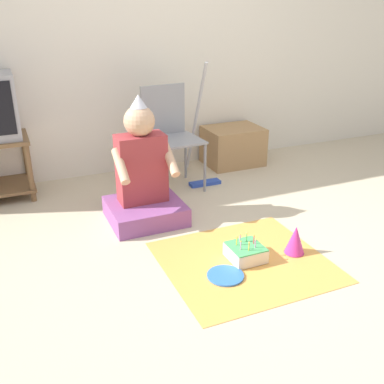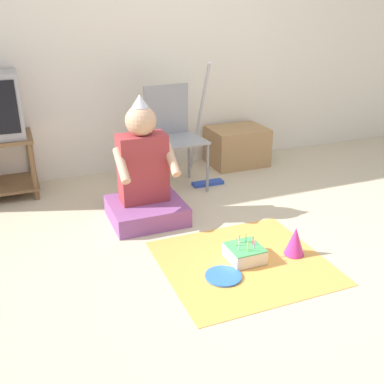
{
  "view_description": "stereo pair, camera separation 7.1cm",
  "coord_description": "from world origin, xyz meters",
  "px_view_note": "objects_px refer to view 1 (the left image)",
  "views": [
    {
      "loc": [
        -1.35,
        -2.01,
        1.51
      ],
      "look_at": [
        -0.27,
        0.49,
        0.35
      ],
      "focal_mm": 42.0,
      "sensor_mm": 36.0,
      "label": 1
    },
    {
      "loc": [
        -1.28,
        -2.03,
        1.51
      ],
      "look_at": [
        -0.27,
        0.49,
        0.35
      ],
      "focal_mm": 42.0,
      "sensor_mm": 36.0,
      "label": 2
    }
  ],
  "objects_px": {
    "birthday_cake": "(246,252)",
    "cardboard_box_stack": "(233,146)",
    "party_hat_blue": "(295,240)",
    "paper_plate": "(225,275)",
    "person_seated": "(143,181)",
    "dust_mop": "(200,149)",
    "folding_chair": "(169,130)"
  },
  "relations": [
    {
      "from": "person_seated",
      "to": "birthday_cake",
      "type": "relative_size",
      "value": 4.35
    },
    {
      "from": "folding_chair",
      "to": "paper_plate",
      "type": "relative_size",
      "value": 3.95
    },
    {
      "from": "cardboard_box_stack",
      "to": "folding_chair",
      "type": "bearing_deg",
      "value": -159.78
    },
    {
      "from": "birthday_cake",
      "to": "party_hat_blue",
      "type": "bearing_deg",
      "value": -10.02
    },
    {
      "from": "dust_mop",
      "to": "person_seated",
      "type": "height_order",
      "value": "dust_mop"
    },
    {
      "from": "cardboard_box_stack",
      "to": "paper_plate",
      "type": "distance_m",
      "value": 2.04
    },
    {
      "from": "folding_chair",
      "to": "paper_plate",
      "type": "xyz_separation_m",
      "value": [
        -0.21,
        -1.48,
        -0.49
      ]
    },
    {
      "from": "folding_chair",
      "to": "birthday_cake",
      "type": "xyz_separation_m",
      "value": [
        -0.0,
        -1.36,
        -0.45
      ]
    },
    {
      "from": "person_seated",
      "to": "paper_plate",
      "type": "distance_m",
      "value": 1.0
    },
    {
      "from": "person_seated",
      "to": "birthday_cake",
      "type": "distance_m",
      "value": 0.94
    },
    {
      "from": "dust_mop",
      "to": "birthday_cake",
      "type": "distance_m",
      "value": 1.41
    },
    {
      "from": "folding_chair",
      "to": "person_seated",
      "type": "xyz_separation_m",
      "value": [
        -0.41,
        -0.55,
        -0.2
      ]
    },
    {
      "from": "folding_chair",
      "to": "birthday_cake",
      "type": "distance_m",
      "value": 1.43
    },
    {
      "from": "dust_mop",
      "to": "person_seated",
      "type": "xyz_separation_m",
      "value": [
        -0.7,
        -0.54,
        0.01
      ]
    },
    {
      "from": "birthday_cake",
      "to": "cardboard_box_stack",
      "type": "bearing_deg",
      "value": 64.49
    },
    {
      "from": "birthday_cake",
      "to": "party_hat_blue",
      "type": "height_order",
      "value": "party_hat_blue"
    },
    {
      "from": "cardboard_box_stack",
      "to": "birthday_cake",
      "type": "bearing_deg",
      "value": -115.51
    },
    {
      "from": "birthday_cake",
      "to": "dust_mop",
      "type": "bearing_deg",
      "value": 77.73
    },
    {
      "from": "dust_mop",
      "to": "person_seated",
      "type": "bearing_deg",
      "value": -142.27
    },
    {
      "from": "cardboard_box_stack",
      "to": "party_hat_blue",
      "type": "xyz_separation_m",
      "value": [
        -0.46,
        -1.7,
        -0.08
      ]
    },
    {
      "from": "cardboard_box_stack",
      "to": "person_seated",
      "type": "relative_size",
      "value": 0.59
    },
    {
      "from": "folding_chair",
      "to": "cardboard_box_stack",
      "type": "distance_m",
      "value": 0.89
    },
    {
      "from": "paper_plate",
      "to": "cardboard_box_stack",
      "type": "bearing_deg",
      "value": 60.77
    },
    {
      "from": "folding_chair",
      "to": "cardboard_box_stack",
      "type": "height_order",
      "value": "folding_chair"
    },
    {
      "from": "party_hat_blue",
      "to": "person_seated",
      "type": "bearing_deg",
      "value": 130.21
    },
    {
      "from": "birthday_cake",
      "to": "paper_plate",
      "type": "distance_m",
      "value": 0.24
    },
    {
      "from": "party_hat_blue",
      "to": "paper_plate",
      "type": "relative_size",
      "value": 0.86
    },
    {
      "from": "cardboard_box_stack",
      "to": "paper_plate",
      "type": "relative_size",
      "value": 2.47
    },
    {
      "from": "cardboard_box_stack",
      "to": "person_seated",
      "type": "bearing_deg",
      "value": -145.0
    },
    {
      "from": "cardboard_box_stack",
      "to": "party_hat_blue",
      "type": "distance_m",
      "value": 1.77
    },
    {
      "from": "cardboard_box_stack",
      "to": "paper_plate",
      "type": "bearing_deg",
      "value": -119.23
    },
    {
      "from": "cardboard_box_stack",
      "to": "party_hat_blue",
      "type": "height_order",
      "value": "cardboard_box_stack"
    }
  ]
}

